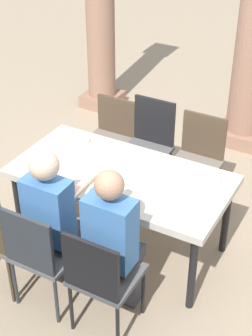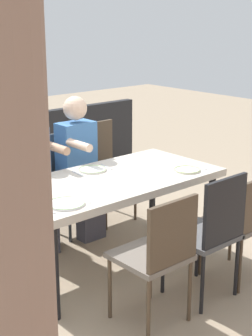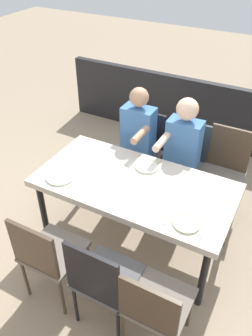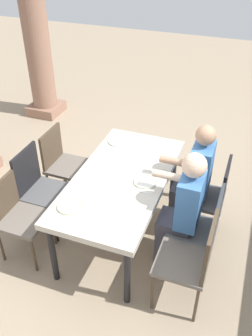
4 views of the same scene
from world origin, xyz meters
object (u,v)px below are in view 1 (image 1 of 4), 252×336
at_px(chair_mid_north, 149,142).
at_px(plate_1, 105,188).
at_px(chair_east_south, 101,275).
at_px(diner_man_white, 115,240).
at_px(chair_mid_south, 40,251).
at_px(chair_east_north, 198,157).
at_px(plate_0, 78,140).
at_px(stone_column_near, 100,2).
at_px(dining_table, 121,180).
at_px(diner_woman_green, 55,217).
at_px(chair_west_north, 111,135).
at_px(plate_2, 205,177).

xyz_separation_m(chair_mid_north, plate_1, (0.18, -1.12, 0.22)).
bearing_deg(plate_1, chair_east_south, -61.68).
height_order(chair_mid_north, diner_man_white, diner_man_white).
distance_m(chair_mid_south, chair_east_north, 1.80).
xyz_separation_m(chair_mid_south, plate_0, (-0.40, 1.13, 0.23)).
bearing_deg(chair_mid_south, stone_column_near, 113.70).
bearing_deg(dining_table, diner_woman_green, -104.98).
bearing_deg(diner_man_white, dining_table, 116.05).
bearing_deg(chair_mid_south, chair_mid_north, 90.00).
bearing_deg(diner_woman_green, chair_east_north, 71.68).
distance_m(chair_west_north, diner_man_white, 1.79).
xyz_separation_m(chair_east_south, plate_2, (0.29, 1.12, 0.23)).
distance_m(chair_west_north, chair_east_south, 1.96).
xyz_separation_m(chair_east_north, diner_man_white, (-0.00, -1.53, 0.16)).
xyz_separation_m(chair_west_north, stone_column_near, (-0.96, 1.42, 0.83)).
height_order(chair_mid_south, plate_0, chair_mid_south).
height_order(chair_west_north, plate_2, chair_west_north).
height_order(chair_mid_north, chair_east_south, chair_mid_north).
relative_size(diner_woman_green, stone_column_near, 0.48).
xyz_separation_m(plate_1, plate_2, (0.62, 0.51, -0.00)).
height_order(chair_east_north, chair_east_south, chair_east_south).
bearing_deg(plate_2, chair_west_north, 153.85).
xyz_separation_m(chair_mid_north, chair_east_south, (0.51, -1.73, -0.01)).
bearing_deg(dining_table, stone_column_near, 124.40).
distance_m(chair_mid_north, plate_1, 1.16).
bearing_deg(chair_east_north, dining_table, -110.81).
bearing_deg(plate_0, chair_mid_north, 56.06).
bearing_deg(chair_west_north, plate_0, -88.35).
xyz_separation_m(diner_woman_green, diner_man_white, (0.50, -0.00, -0.01)).
height_order(chair_west_north, stone_column_near, stone_column_near).
relative_size(chair_east_north, plate_1, 3.96).
height_order(chair_mid_south, chair_east_south, chair_mid_south).
bearing_deg(chair_west_north, chair_mid_north, 1.10).
xyz_separation_m(chair_mid_north, chair_east_north, (0.51, -0.00, -0.01)).
relative_size(chair_east_south, diner_woman_green, 0.71).
height_order(dining_table, chair_mid_south, chair_mid_south).
relative_size(chair_mid_south, chair_east_north, 1.01).
height_order(chair_mid_north, plate_1, chair_mid_north).
bearing_deg(plate_0, diner_man_white, -45.76).
bearing_deg(diner_woman_green, chair_west_north, 105.51).
bearing_deg(chair_west_north, diner_man_white, -58.72).
relative_size(chair_east_north, plate_0, 4.22).
height_order(dining_table, plate_0, plate_0).
height_order(chair_mid_north, diner_woman_green, diner_woman_green).
xyz_separation_m(dining_table, chair_mid_south, (-0.18, -0.86, -0.16)).
height_order(chair_west_north, diner_man_white, diner_man_white).
distance_m(chair_mid_north, stone_column_near, 2.13).
xyz_separation_m(chair_west_north, plate_0, (0.02, -0.59, 0.25)).
height_order(chair_east_north, diner_man_white, diner_man_white).
height_order(diner_man_white, plate_1, diner_man_white).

